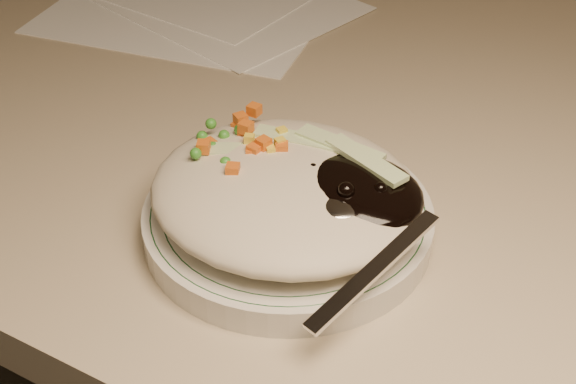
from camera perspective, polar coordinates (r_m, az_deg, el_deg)
The scene contains 4 objects.
desk at distance 0.82m, azimuth 13.39°, elevation -9.21°, with size 1.40×0.70×0.74m.
plate at distance 0.58m, azimuth 0.00°, elevation -2.05°, with size 0.21×0.21×0.02m, color silver.
plate_rim at distance 0.57m, azimuth -0.00°, elevation -1.27°, with size 0.20×0.20×0.00m.
meal at distance 0.56m, azimuth 0.35°, elevation 0.29°, with size 0.21×0.19×0.05m.
Camera 1 is at (0.11, 0.81, 1.12)m, focal length 50.00 mm.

